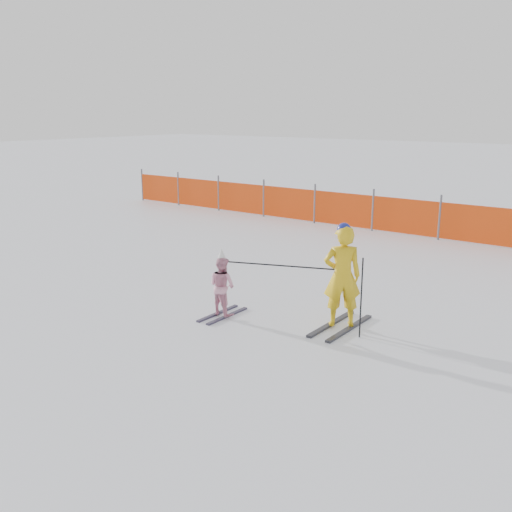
{
  "coord_description": "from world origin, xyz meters",
  "views": [
    {
      "loc": [
        5.8,
        -7.17,
        3.44
      ],
      "look_at": [
        0.0,
        0.5,
        1.0
      ],
      "focal_mm": 40.0,
      "sensor_mm": 36.0,
      "label": 1
    }
  ],
  "objects": [
    {
      "name": "ground",
      "position": [
        0.0,
        0.0,
        0.0
      ],
      "size": [
        120.0,
        120.0,
        0.0
      ],
      "primitive_type": "plane",
      "color": "white",
      "rests_on": "ground"
    },
    {
      "name": "ski_poles",
      "position": [
        1.23,
        0.38,
        0.84
      ],
      "size": [
        2.26,
        0.68,
        1.29
      ],
      "color": "black",
      "rests_on": "ground"
    },
    {
      "name": "adult",
      "position": [
        1.6,
        0.68,
        0.87
      ],
      "size": [
        0.72,
        1.43,
        1.75
      ],
      "color": "black",
      "rests_on": "ground"
    },
    {
      "name": "safety_fence",
      "position": [
        -3.45,
        8.16,
        0.56
      ],
      "size": [
        16.07,
        0.06,
        1.25
      ],
      "color": "#595960",
      "rests_on": "ground"
    },
    {
      "name": "child",
      "position": [
        -0.31,
        -0.06,
        0.55
      ],
      "size": [
        0.52,
        1.03,
        1.21
      ],
      "color": "black",
      "rests_on": "ground"
    }
  ]
}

